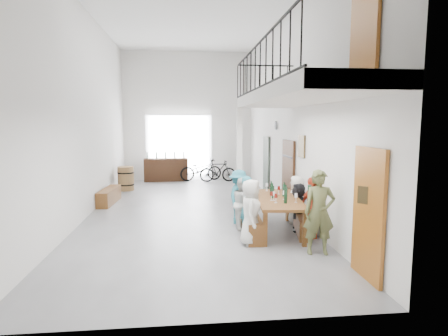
{
  "coord_description": "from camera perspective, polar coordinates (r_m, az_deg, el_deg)",
  "views": [
    {
      "loc": [
        -0.16,
        -10.37,
        2.48
      ],
      "look_at": [
        0.88,
        -0.5,
        1.28
      ],
      "focal_mm": 30.0,
      "sensor_mm": 36.0,
      "label": 1
    }
  ],
  "objects": [
    {
      "name": "room_walls",
      "position": [
        10.43,
        -5.25,
        12.8
      ],
      "size": [
        12.0,
        12.0,
        12.0
      ],
      "color": "silver",
      "rests_on": "ground"
    },
    {
      "name": "bicycle_near",
      "position": [
        16.11,
        -3.54,
        -0.24
      ],
      "size": [
        1.92,
        1.02,
        0.96
      ],
      "primitive_type": "imported",
      "rotation": [
        0.0,
        0.0,
        1.79
      ],
      "color": "black",
      "rests_on": "ground"
    },
    {
      "name": "guest_left_b",
      "position": [
        8.37,
        3.63,
        -5.69
      ],
      "size": [
        0.36,
        0.51,
        1.31
      ],
      "primitive_type": "imported",
      "rotation": [
        0.0,
        0.0,
        1.68
      ],
      "color": "#267180",
      "rests_on": "ground"
    },
    {
      "name": "counter_bottles",
      "position": [
        16.11,
        -8.88,
        1.95
      ],
      "size": [
        1.59,
        0.21,
        0.28
      ],
      "color": "black",
      "rests_on": "serving_counter"
    },
    {
      "name": "tableware",
      "position": [
        8.53,
        8.29,
        -3.62
      ],
      "size": [
        0.54,
        1.53,
        0.35
      ],
      "color": "black",
      "rests_on": "tasting_table"
    },
    {
      "name": "bench_wall",
      "position": [
        8.9,
        11.57,
        -7.98
      ],
      "size": [
        0.59,
        1.86,
        0.42
      ],
      "primitive_type": "cube",
      "rotation": [
        0.0,
        0.0,
        -0.19
      ],
      "color": "brown",
      "rests_on": "ground"
    },
    {
      "name": "guest_left_a",
      "position": [
        7.66,
        4.12,
        -6.73
      ],
      "size": [
        0.55,
        0.73,
        1.35
      ],
      "primitive_type": "imported",
      "rotation": [
        0.0,
        0.0,
        1.37
      ],
      "color": "silver",
      "rests_on": "ground"
    },
    {
      "name": "guest_left_c",
      "position": [
        8.81,
        2.87,
        -5.38
      ],
      "size": [
        0.46,
        0.59,
        1.21
      ],
      "primitive_type": "imported",
      "rotation": [
        0.0,
        0.0,
        1.58
      ],
      "color": "silver",
      "rests_on": "ground"
    },
    {
      "name": "balcony",
      "position": [
        7.57,
        10.57,
        10.46
      ],
      "size": [
        1.52,
        5.62,
        4.0
      ],
      "color": "silver",
      "rests_on": "ground"
    },
    {
      "name": "side_bench",
      "position": [
        12.11,
        -17.11,
        -4.11
      ],
      "size": [
        0.47,
        1.66,
        0.46
      ],
      "primitive_type": "cube",
      "rotation": [
        0.0,
        0.0,
        -0.07
      ],
      "color": "brown",
      "rests_on": "ground"
    },
    {
      "name": "guest_right_a",
      "position": [
        8.31,
        13.23,
        -5.87
      ],
      "size": [
        0.51,
        0.84,
        1.33
      ],
      "primitive_type": "imported",
      "rotation": [
        0.0,
        0.0,
        -1.31
      ],
      "color": "#C43C21",
      "rests_on": "ground"
    },
    {
      "name": "bench_inner",
      "position": [
        8.53,
        4.17,
        -8.41
      ],
      "size": [
        0.46,
        1.98,
        0.45
      ],
      "primitive_type": "cube",
      "rotation": [
        0.0,
        0.0,
        -0.07
      ],
      "color": "brown",
      "rests_on": "ground"
    },
    {
      "name": "floor",
      "position": [
        10.67,
        -5.04,
        -6.56
      ],
      "size": [
        12.0,
        12.0,
        0.0
      ],
      "primitive_type": "plane",
      "color": "#5E5E61",
      "rests_on": "ground"
    },
    {
      "name": "potted_plant",
      "position": [
        11.55,
        7.17,
        -4.44
      ],
      "size": [
        0.45,
        0.41,
        0.43
      ],
      "primitive_type": "imported",
      "rotation": [
        0.0,
        0.0,
        0.22
      ],
      "color": "#1C4319",
      "rests_on": "ground"
    },
    {
      "name": "oak_barrel",
      "position": [
        14.23,
        -14.72,
        -1.56
      ],
      "size": [
        0.6,
        0.6,
        0.88
      ],
      "color": "brown",
      "rests_on": "ground"
    },
    {
      "name": "guest_left_d",
      "position": [
        9.24,
        2.27,
        -4.39
      ],
      "size": [
        0.81,
        0.99,
        1.34
      ],
      "primitive_type": "imported",
      "rotation": [
        0.0,
        0.0,
        1.14
      ],
      "color": "#267180",
      "rests_on": "ground"
    },
    {
      "name": "host_standing",
      "position": [
        7.31,
        14.32,
        -6.55
      ],
      "size": [
        0.63,
        0.46,
        1.61
      ],
      "primitive_type": "imported",
      "rotation": [
        0.0,
        0.0,
        -0.13
      ],
      "color": "#545A33",
      "rests_on": "ground"
    },
    {
      "name": "gateway_portal",
      "position": [
        16.35,
        -6.86,
        3.07
      ],
      "size": [
        2.8,
        0.08,
        2.8
      ],
      "primitive_type": "cube",
      "color": "white",
      "rests_on": "ground"
    },
    {
      "name": "guest_right_c",
      "position": [
        9.4,
        10.97,
        -4.77
      ],
      "size": [
        0.58,
        0.69,
        1.19
      ],
      "primitive_type": "imported",
      "rotation": [
        0.0,
        0.0,
        -1.98
      ],
      "color": "silver",
      "rests_on": "ground"
    },
    {
      "name": "right_wall_decor",
      "position": [
        9.0,
        12.53,
        2.05
      ],
      "size": [
        0.07,
        8.28,
        5.07
      ],
      "color": "#915016",
      "rests_on": "ground"
    },
    {
      "name": "bicycle_far",
      "position": [
        15.74,
        -0.94,
        -0.45
      ],
      "size": [
        1.57,
        0.53,
        0.93
      ],
      "primitive_type": "imported",
      "rotation": [
        0.0,
        0.0,
        1.63
      ],
      "color": "black",
      "rests_on": "ground"
    },
    {
      "name": "guest_right_b",
      "position": [
        8.8,
        11.25,
        -5.85
      ],
      "size": [
        0.6,
        1.08,
        1.11
      ],
      "primitive_type": "imported",
      "rotation": [
        0.0,
        0.0,
        -1.85
      ],
      "color": "black",
      "rests_on": "ground"
    },
    {
      "name": "tasting_table",
      "position": [
        8.56,
        8.22,
        -5.11
      ],
      "size": [
        1.18,
        2.4,
        0.79
      ],
      "rotation": [
        0.0,
        0.0,
        -0.1
      ],
      "color": "brown",
      "rests_on": "ground"
    },
    {
      "name": "serving_counter",
      "position": [
        16.17,
        -8.84,
        -0.26
      ],
      "size": [
        1.87,
        0.63,
        0.97
      ],
      "primitive_type": "cube",
      "rotation": [
        0.0,
        0.0,
        0.07
      ],
      "color": "#39210F",
      "rests_on": "ground"
    }
  ]
}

